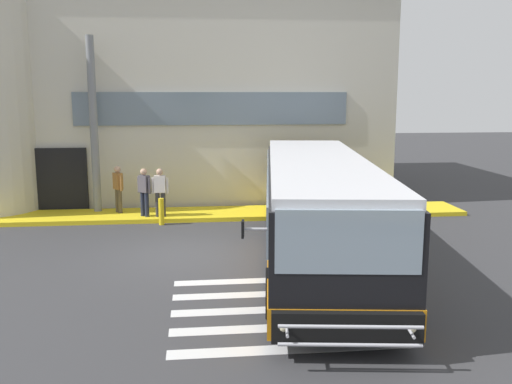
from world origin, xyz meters
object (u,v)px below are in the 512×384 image
Objects in this scene: passenger_near_column at (118,187)px; passenger_by_doorway at (144,190)px; safety_bollard_yellow at (161,212)px; bus_main_foreground at (317,211)px; entry_support_column at (94,125)px; passenger_at_curb_edge at (160,189)px.

passenger_by_doorway is (0.98, -0.74, 0.00)m from passenger_near_column.
passenger_by_doorway is at bearing 130.57° from safety_bollard_yellow.
passenger_by_doorway is (-4.93, 5.21, -0.26)m from bus_main_foreground.
bus_main_foreground is at bearing -45.18° from passenger_near_column.
passenger_near_column is at bearing 137.64° from safety_bollard_yellow.
entry_support_column is 3.01m from passenger_by_doorway.
passenger_near_column is at bearing 134.82° from bus_main_foreground.
passenger_near_column is 1.73m from passenger_at_curb_edge.
entry_support_column is 9.39m from bus_main_foreground.
passenger_by_doorway is 0.56m from passenger_at_curb_edge.
passenger_at_curb_edge is at bearing -7.66° from passenger_by_doorway.
passenger_at_curb_edge is (2.33, -1.17, -2.13)m from entry_support_column.
passenger_at_curb_edge is 0.92m from safety_bollard_yellow.
passenger_near_column reaches higher than safety_bollard_yellow.
entry_support_column reaches higher than passenger_at_curb_edge.
entry_support_column is 3.37m from passenger_at_curb_edge.
passenger_near_column is 1.00× the size of passenger_at_curb_edge.
passenger_at_curb_edge is at bearing 95.11° from safety_bollard_yellow.
entry_support_column is 4.09m from safety_bollard_yellow.
passenger_near_column is at bearing 143.00° from passenger_by_doorway.
entry_support_column is at bearing 142.98° from safety_bollard_yellow.
passenger_near_column and passenger_by_doorway have the same top height.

